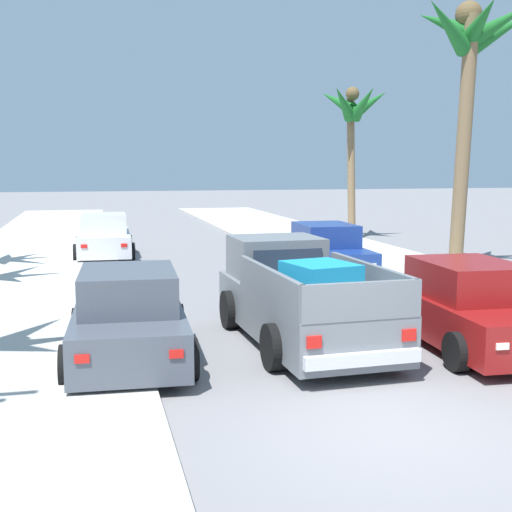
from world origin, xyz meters
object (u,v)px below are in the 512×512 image
Objects in this scene: car_right_near at (326,252)px; palm_tree_right_fore at (470,55)px; car_left_near at (104,237)px; car_left_mid at (129,318)px; car_right_mid at (469,308)px; pickup_truck at (299,299)px; palm_tree_left_fore at (353,114)px.

palm_tree_right_fore is (4.48, 0.07, 5.78)m from car_right_near.
car_left_mid is at bearing -89.49° from car_left_near.
car_right_mid is 11.00m from palm_tree_right_fore.
car_left_near is 0.53× the size of palm_tree_right_fore.
car_left_near is 0.99× the size of car_right_mid.
car_left_mid is 5.97m from car_right_mid.
pickup_truck is 7.59m from car_right_near.
car_right_mid is at bearing -66.32° from car_left_near.
palm_tree_right_fore reaches higher than car_right_mid.
palm_tree_left_fore is (10.47, 16.47, 4.70)m from car_left_mid.
car_right_mid is 0.65× the size of palm_tree_left_fore.
palm_tree_right_fore reaches higher than car_left_mid.
pickup_truck reaches higher than car_left_mid.
car_right_mid is 0.54× the size of palm_tree_right_fore.
palm_tree_right_fore is (4.66, 8.12, 5.78)m from car_right_mid.
car_right_mid is 18.29m from palm_tree_left_fore.
car_left_mid is 14.21m from palm_tree_right_fore.
car_right_mid is at bearing -5.91° from car_left_mid.
car_left_near is 8.49m from car_right_near.
pickup_truck is 1.22× the size of car_left_mid.
pickup_truck is 0.65× the size of palm_tree_right_fore.
pickup_truck is at bearing -114.70° from palm_tree_left_fore.
car_right_mid is at bearing -104.85° from palm_tree_left_fore.
palm_tree_right_fore is at bearing 60.18° from car_right_mid.
car_left_mid is 0.65× the size of palm_tree_left_fore.
car_left_near is 1.00× the size of car_right_near.
palm_tree_right_fore is (10.72, -5.69, 5.78)m from car_left_near.
palm_tree_left_fore is (10.59, 3.27, 4.70)m from car_left_near.
palm_tree_left_fore is at bearing 57.55° from car_left_mid.
car_left_near is at bearing 137.21° from car_right_near.
pickup_truck is 11.75m from palm_tree_right_fore.
car_left_near is 0.65× the size of palm_tree_left_fore.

